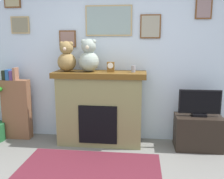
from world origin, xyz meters
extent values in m
cube|color=silver|center=(0.00, 2.00, 1.30)|extent=(5.20, 0.12, 2.60)
cube|color=tan|center=(-0.08, 1.93, 1.87)|extent=(0.71, 0.02, 0.46)
cube|color=#849D9B|center=(-0.08, 1.91, 1.87)|extent=(0.67, 0.00, 0.42)
cube|color=tan|center=(-1.50, 1.93, 1.81)|extent=(0.30, 0.02, 0.27)
cube|color=gray|center=(-1.50, 1.91, 1.81)|extent=(0.26, 0.00, 0.23)
cube|color=brown|center=(0.55, 1.93, 1.78)|extent=(0.31, 0.02, 0.35)
cube|color=gray|center=(0.55, 1.91, 1.78)|extent=(0.27, 0.00, 0.31)
cube|color=brown|center=(1.30, 1.93, 2.04)|extent=(0.24, 0.02, 0.33)
cube|color=gray|center=(1.30, 1.91, 2.04)|extent=(0.20, 0.00, 0.29)
cube|color=brown|center=(-0.73, 1.93, 1.60)|extent=(0.26, 0.02, 0.26)
cube|color=#88675E|center=(-0.73, 1.91, 1.60)|extent=(0.22, 0.00, 0.22)
cube|color=olive|center=(-0.19, 1.70, 0.52)|extent=(1.26, 0.47, 1.04)
cube|color=brown|center=(-0.19, 1.70, 1.08)|extent=(1.38, 0.53, 0.08)
cube|color=black|center=(-0.19, 1.46, 0.37)|extent=(0.57, 0.02, 0.57)
cube|color=brown|center=(-1.56, 1.74, 0.48)|extent=(0.44, 0.16, 0.96)
cube|color=black|center=(-1.72, 1.74, 1.04)|extent=(0.05, 0.13, 0.15)
cube|color=#255392|center=(-1.65, 1.74, 1.04)|extent=(0.06, 0.13, 0.17)
cube|color=#543369|center=(-1.59, 1.74, 1.03)|extent=(0.05, 0.13, 0.15)
cube|color=#916048|center=(-1.54, 1.74, 1.06)|extent=(0.04, 0.13, 0.19)
cube|color=black|center=(1.27, 1.64, 0.25)|extent=(0.66, 0.40, 0.50)
cube|color=black|center=(1.27, 1.64, 0.52)|extent=(0.20, 0.14, 0.04)
cube|color=black|center=(1.27, 1.64, 0.71)|extent=(0.59, 0.03, 0.35)
cube|color=black|center=(1.27, 1.62, 0.71)|extent=(0.55, 0.00, 0.31)
cube|color=#541B28|center=(-0.19, 0.79, 0.00)|extent=(1.77, 1.12, 0.01)
cylinder|color=gray|center=(0.31, 1.68, 1.17)|extent=(0.06, 0.06, 0.10)
cube|color=brown|center=(-0.02, 1.68, 1.19)|extent=(0.11, 0.07, 0.15)
cylinder|color=white|center=(-0.02, 1.64, 1.21)|extent=(0.08, 0.01, 0.08)
sphere|color=olive|center=(-0.69, 1.68, 1.26)|extent=(0.28, 0.28, 0.28)
sphere|color=olive|center=(-0.69, 1.68, 1.47)|extent=(0.20, 0.20, 0.20)
sphere|color=olive|center=(-0.76, 1.68, 1.53)|extent=(0.07, 0.07, 0.07)
sphere|color=olive|center=(-0.62, 1.68, 1.53)|extent=(0.07, 0.07, 0.07)
sphere|color=beige|center=(-0.69, 1.60, 1.46)|extent=(0.06, 0.06, 0.06)
sphere|color=#919E93|center=(-0.35, 1.68, 1.27)|extent=(0.30, 0.30, 0.30)
sphere|color=#919E93|center=(-0.35, 1.68, 1.49)|extent=(0.22, 0.22, 0.22)
sphere|color=#919E93|center=(-0.43, 1.68, 1.56)|extent=(0.08, 0.08, 0.08)
sphere|color=#919E93|center=(-0.27, 1.68, 1.56)|extent=(0.08, 0.08, 0.08)
sphere|color=beige|center=(-0.35, 1.60, 1.48)|extent=(0.06, 0.06, 0.06)
camera|label=1|loc=(0.43, -2.07, 1.57)|focal=41.19mm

